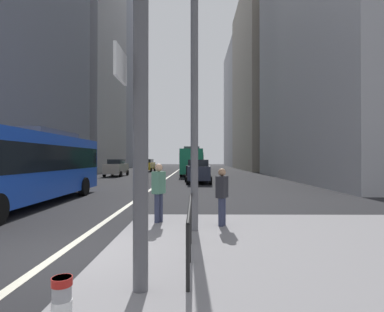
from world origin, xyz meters
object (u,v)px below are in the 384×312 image
Objects in this scene: city_bus_blue_oncoming at (25,163)px; car_receding_near at (197,170)px; car_receding_far at (199,171)px; car_oncoming_far at (116,168)px; street_lamp_post at (194,36)px; city_bus_red_distant at (196,159)px; pedestrian_waiting at (222,194)px; car_oncoming_mid at (147,165)px; bollard_left at (62,312)px; city_bus_red_receding at (192,160)px; pedestrian_walking at (159,190)px.

car_receding_near is at bearing 63.53° from city_bus_blue_oncoming.
city_bus_blue_oncoming is 14.36m from car_receding_far.
city_bus_blue_oncoming reaches higher than car_oncoming_far.
city_bus_red_distant is at bearing 89.71° from street_lamp_post.
street_lamp_post reaches higher than pedestrian_waiting.
car_oncoming_mid is (-7.63, -11.48, -0.84)m from city_bus_red_distant.
bollard_left is (7.77, -31.24, -0.42)m from car_oncoming_far.
city_bus_blue_oncoming and city_bus_red_distant have the same top height.
pedestrian_waiting is (1.09, -28.70, -0.80)m from city_bus_red_receding.
city_bus_red_distant is at bearing 90.20° from car_receding_far.
city_bus_red_distant reaches higher than car_receding_near.
car_receding_far and car_oncoming_far have the same top height.
city_bus_red_receding reaches higher than car_oncoming_far.
street_lamp_post reaches higher than city_bus_blue_oncoming.
city_bus_red_distant reaches higher than car_receding_far.
car_receding_far reaches higher than bollard_left.
city_bus_red_receding reaches higher than pedestrian_walking.
car_receding_far is 5.85× the size of bollard_left.
city_bus_red_distant is at bearing 90.62° from pedestrian_waiting.
city_bus_red_receding is 28.28m from pedestrian_walking.
street_lamp_post is (-0.37, -16.89, 4.29)m from car_receding_far.
car_receding_far is at bearing 88.74° from street_lamp_post.
city_bus_blue_oncoming is 7.16× the size of pedestrian_waiting.
city_bus_blue_oncoming is 25.48m from city_bus_red_receding.
car_oncoming_far is (-9.29, -23.22, -0.84)m from city_bus_red_distant.
city_bus_red_distant is 49.60m from street_lamp_post.
pedestrian_waiting is (0.41, -16.32, 0.05)m from car_receding_far.
car_receding_near is 1.05× the size of car_receding_far.
street_lamp_post is at bearing -33.25° from city_bus_blue_oncoming.
city_bus_blue_oncoming is at bearing 152.47° from pedestrian_waiting.
bollard_left is (-1.45, -24.66, -0.42)m from car_receding_near.
car_receding_far is at bearing -89.80° from city_bus_red_distant.
car_oncoming_mid and car_oncoming_far have the same top height.
city_bus_blue_oncoming is 15.30× the size of bollard_left.
pedestrian_waiting is 1.90m from pedestrian_walking.
city_bus_red_receding is 12.43m from car_receding_far.
car_oncoming_far is 32.20m from bollard_left.
city_bus_red_receding is 29.47m from street_lamp_post.
city_bus_blue_oncoming is 9.33m from street_lamp_post.
city_bus_blue_oncoming reaches higher than pedestrian_waiting.
city_bus_red_distant is 14.11× the size of bollard_left.
car_oncoming_far is at bearing -98.01° from car_oncoming_mid.
city_bus_red_distant is 48.50m from pedestrian_walking.
city_bus_red_distant is at bearing 89.87° from car_receding_near.
pedestrian_waiting is at bearing -87.82° from city_bus_red_receding.
car_oncoming_far is at bearing -160.96° from city_bus_red_receding.
city_bus_red_distant is 2.35× the size of car_oncoming_far.
pedestrian_walking is at bearing 136.62° from street_lamp_post.
car_receding_near is at bearing 89.46° from street_lamp_post.
city_bus_blue_oncoming is 16.70m from car_receding_near.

